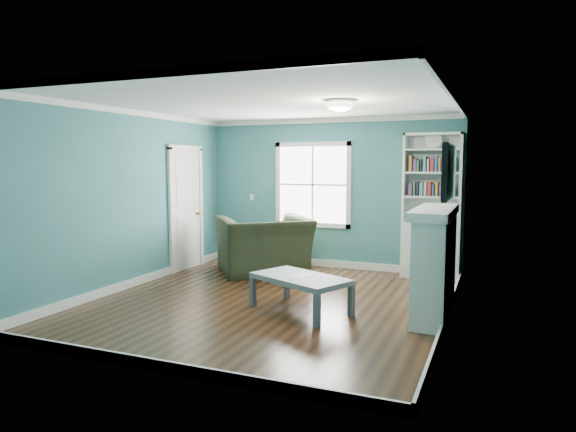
% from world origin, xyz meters
% --- Properties ---
extents(floor, '(5.00, 5.00, 0.00)m').
position_xyz_m(floor, '(0.00, 0.00, 0.00)').
color(floor, black).
rests_on(floor, ground).
extents(room_walls, '(5.00, 5.00, 5.00)m').
position_xyz_m(room_walls, '(0.00, 0.00, 1.58)').
color(room_walls, '#326E6F').
rests_on(room_walls, ground).
extents(trim, '(4.50, 5.00, 2.60)m').
position_xyz_m(trim, '(0.00, 0.00, 1.24)').
color(trim, white).
rests_on(trim, ground).
extents(window, '(1.40, 0.06, 1.50)m').
position_xyz_m(window, '(-0.30, 2.49, 1.45)').
color(window, white).
rests_on(window, room_walls).
extents(bookshelf, '(0.90, 0.35, 2.31)m').
position_xyz_m(bookshelf, '(1.77, 2.30, 0.92)').
color(bookshelf, silver).
rests_on(bookshelf, ground).
extents(fireplace, '(0.44, 1.58, 1.30)m').
position_xyz_m(fireplace, '(2.08, 0.20, 0.64)').
color(fireplace, black).
rests_on(fireplace, ground).
extents(tv, '(0.06, 1.10, 0.65)m').
position_xyz_m(tv, '(2.20, 0.20, 1.72)').
color(tv, black).
rests_on(tv, fireplace).
extents(door, '(0.12, 0.98, 2.17)m').
position_xyz_m(door, '(-2.22, 1.40, 1.07)').
color(door, silver).
rests_on(door, ground).
extents(ceiling_fixture, '(0.38, 0.38, 0.15)m').
position_xyz_m(ceiling_fixture, '(0.90, 0.10, 2.55)').
color(ceiling_fixture, white).
rests_on(ceiling_fixture, room_walls).
extents(light_switch, '(0.08, 0.01, 0.12)m').
position_xyz_m(light_switch, '(-1.50, 2.48, 1.20)').
color(light_switch, white).
rests_on(light_switch, room_walls).
extents(recliner, '(1.70, 1.64, 1.26)m').
position_xyz_m(recliner, '(-0.84, 1.60, 0.63)').
color(recliner, black).
rests_on(recliner, ground).
extents(coffee_table, '(1.37, 1.10, 0.44)m').
position_xyz_m(coffee_table, '(0.52, -0.24, 0.38)').
color(coffee_table, '#4C515B').
rests_on(coffee_table, ground).
extents(paper_sheet, '(0.30, 0.35, 0.00)m').
position_xyz_m(paper_sheet, '(0.53, -0.22, 0.44)').
color(paper_sheet, white).
rests_on(paper_sheet, coffee_table).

